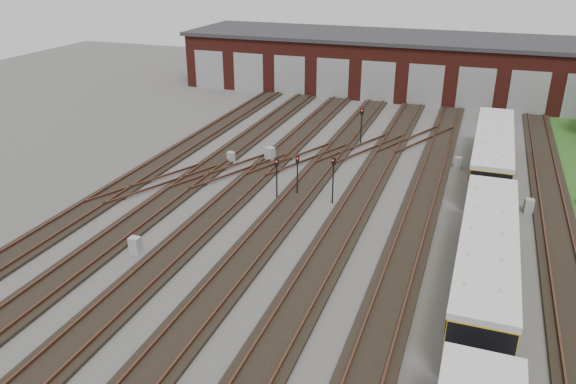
% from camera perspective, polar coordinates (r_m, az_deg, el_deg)
% --- Properties ---
extents(ground, '(120.00, 120.00, 0.00)m').
position_cam_1_polar(ground, '(30.99, 0.21, -6.22)').
color(ground, '#43413E').
rests_on(ground, ground).
extents(track_network, '(30.40, 70.00, 0.33)m').
position_cam_1_polar(track_network, '(31.46, 0.28, -5.50)').
color(track_network, black).
rests_on(track_network, ground).
extents(maintenance_shed, '(51.00, 12.50, 6.35)m').
position_cam_1_polar(maintenance_shed, '(67.07, 11.88, 12.61)').
color(maintenance_shed, '#501A14').
rests_on(maintenance_shed, ground).
extents(metro_train, '(2.67, 46.36, 2.97)m').
position_cam_1_polar(metro_train, '(28.38, 19.43, -6.43)').
color(metro_train, black).
rests_on(metro_train, ground).
extents(signal_mast_0, '(0.27, 0.26, 2.84)m').
position_cam_1_polar(signal_mast_0, '(36.73, -1.16, 1.90)').
color(signal_mast_0, black).
rests_on(signal_mast_0, ground).
extents(signal_mast_1, '(0.27, 0.26, 3.17)m').
position_cam_1_polar(signal_mast_1, '(36.15, 4.61, 1.76)').
color(signal_mast_1, black).
rests_on(signal_mast_1, ground).
extents(signal_mast_2, '(0.26, 0.24, 2.83)m').
position_cam_1_polar(signal_mast_2, '(37.28, 0.96, 2.21)').
color(signal_mast_2, black).
rests_on(signal_mast_2, ground).
extents(signal_mast_3, '(0.28, 0.26, 3.22)m').
position_cam_1_polar(signal_mast_3, '(47.53, 7.48, 7.10)').
color(signal_mast_3, black).
rests_on(signal_mast_3, ground).
extents(relay_cabinet_0, '(0.60, 0.54, 0.86)m').
position_cam_1_polar(relay_cabinet_0, '(43.94, -5.82, 3.54)').
color(relay_cabinet_0, '#9C9EA0').
rests_on(relay_cabinet_0, ground).
extents(relay_cabinet_1, '(0.83, 0.76, 1.14)m').
position_cam_1_polar(relay_cabinet_1, '(43.95, -1.85, 3.84)').
color(relay_cabinet_1, '#9C9EA0').
rests_on(relay_cabinet_1, ground).
extents(relay_cabinet_2, '(0.58, 0.49, 0.95)m').
position_cam_1_polar(relay_cabinet_2, '(31.90, -15.27, -5.23)').
color(relay_cabinet_2, '#9C9EA0').
rests_on(relay_cabinet_2, ground).
extents(relay_cabinet_3, '(0.52, 0.44, 0.86)m').
position_cam_1_polar(relay_cabinet_3, '(44.54, 16.89, 2.89)').
color(relay_cabinet_3, '#9C9EA0').
rests_on(relay_cabinet_3, ground).
extents(relay_cabinet_4, '(0.61, 0.53, 0.91)m').
position_cam_1_polar(relay_cabinet_4, '(38.49, 23.26, -1.30)').
color(relay_cabinet_4, '#9C9EA0').
rests_on(relay_cabinet_4, ground).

